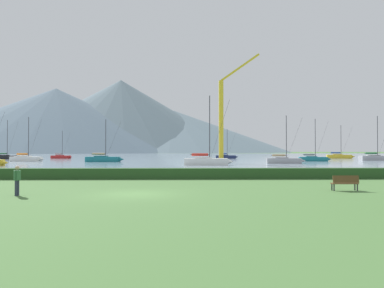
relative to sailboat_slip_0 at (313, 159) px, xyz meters
The scene contains 19 objects.
ground_plane 68.76m from the sailboat_slip_0, 117.85° to the right, with size 1000.00×1000.00×0.00m, color #477038.
harbor_water 82.70m from the sailboat_slip_0, 112.85° to the left, with size 320.00×246.00×0.00m, color #8499A8.
hedge_line 59.25m from the sailboat_slip_0, 122.83° to the right, with size 80.00×1.20×0.93m, color #284C23.
sailboat_slip_0 is the anchor object (origin of this frame).
sailboat_slip_1 33.60m from the sailboat_slip_0, 57.23° to the left, with size 8.33×4.08×10.20m.
sailboat_slip_2 16.86m from the sailboat_slip_0, 128.03° to the right, with size 7.42×2.98×9.10m.
sailboat_slip_3 33.01m from the sailboat_slip_0, 140.74° to the right, with size 8.46×2.87×11.69m.
sailboat_slip_4 81.85m from the sailboat_slip_0, 165.34° to the left, with size 7.44×2.49×10.93m.
sailboat_slip_6 72.52m from the sailboat_slip_0, 156.57° to the left, with size 6.71×3.17×8.43m.
sailboat_slip_7 32.45m from the sailboat_slip_0, 120.94° to the left, with size 6.93×2.43×8.89m.
sailboat_slip_8 46.74m from the sailboat_slip_0, behind, with size 8.24×2.98×9.11m.
sailboat_slip_10 18.94m from the sailboat_slip_0, 20.17° to the left, with size 8.43×2.80×10.98m.
sailboat_slip_11 64.93m from the sailboat_slip_0, behind, with size 7.97×3.50×9.97m.
park_bench_near_path 62.47m from the sailboat_slip_0, 108.10° to the right, with size 1.61×0.48×0.95m.
person_seated_viewer 72.49m from the sailboat_slip_0, 122.11° to the right, with size 0.36×0.57×1.65m.
dock_crane 26.90m from the sailboat_slip_0, 147.94° to the right, with size 8.27×2.00×20.76m.
distant_hill_west_ridge 342.28m from the sailboat_slip_0, 118.62° to the left, with size 295.40×295.40×67.16m, color #4C6070.
distant_hill_central_peak 340.92m from the sailboat_slip_0, 96.99° to the left, with size 265.72×265.72×48.35m, color slate.
distant_hill_east_ridge 360.40m from the sailboat_slip_0, 106.77° to the left, with size 286.08×286.08×84.59m, color slate.
Camera 1 is at (2.77, -20.75, 2.51)m, focal length 33.93 mm.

